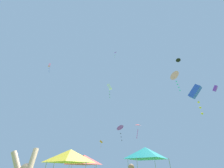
{
  "coord_description": "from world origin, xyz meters",
  "views": [
    {
      "loc": [
        0.26,
        -4.43,
        1.51
      ],
      "look_at": [
        2.89,
        11.66,
        12.02
      ],
      "focal_mm": 21.8,
      "sensor_mm": 36.0,
      "label": 1
    }
  ],
  "objects_px": {
    "canopy_tent_yellow": "(70,156)",
    "kite_white_box": "(109,87)",
    "kite_red_diamond": "(138,126)",
    "kite_black_delta": "(178,60)",
    "kite_orange_box": "(101,142)",
    "kite_pink_delta": "(174,76)",
    "kite_pink_box": "(49,65)",
    "canopy_tent_teal": "(146,153)",
    "kite_purple_delta": "(120,128)",
    "kite_purple_box": "(215,88)",
    "kite_purple_diamond": "(115,53)",
    "canopy_tent_red": "(84,160)",
    "kite_blue_box": "(195,92)"
  },
  "relations": [
    {
      "from": "canopy_tent_yellow",
      "to": "kite_white_box",
      "type": "relative_size",
      "value": 1.02
    },
    {
      "from": "kite_white_box",
      "to": "kite_red_diamond",
      "type": "xyz_separation_m",
      "value": [
        6.28,
        3.62,
        -6.22
      ]
    },
    {
      "from": "kite_black_delta",
      "to": "kite_orange_box",
      "type": "height_order",
      "value": "kite_black_delta"
    },
    {
      "from": "kite_pink_delta",
      "to": "kite_black_delta",
      "type": "bearing_deg",
      "value": 39.18
    },
    {
      "from": "kite_white_box",
      "to": "kite_pink_box",
      "type": "relative_size",
      "value": 1.26
    },
    {
      "from": "canopy_tent_teal",
      "to": "kite_orange_box",
      "type": "height_order",
      "value": "kite_orange_box"
    },
    {
      "from": "canopy_tent_yellow",
      "to": "kite_red_diamond",
      "type": "bearing_deg",
      "value": 53.47
    },
    {
      "from": "kite_orange_box",
      "to": "kite_pink_box",
      "type": "height_order",
      "value": "kite_pink_box"
    },
    {
      "from": "kite_black_delta",
      "to": "kite_purple_delta",
      "type": "distance_m",
      "value": 19.15
    },
    {
      "from": "kite_white_box",
      "to": "kite_purple_box",
      "type": "distance_m",
      "value": 16.73
    },
    {
      "from": "canopy_tent_yellow",
      "to": "kite_purple_diamond",
      "type": "bearing_deg",
      "value": 50.45
    },
    {
      "from": "kite_pink_box",
      "to": "kite_pink_delta",
      "type": "bearing_deg",
      "value": -25.18
    },
    {
      "from": "canopy_tent_red",
      "to": "kite_purple_diamond",
      "type": "xyz_separation_m",
      "value": [
        3.64,
        0.82,
        16.96
      ]
    },
    {
      "from": "canopy_tent_red",
      "to": "kite_purple_diamond",
      "type": "distance_m",
      "value": 17.36
    },
    {
      "from": "kite_white_box",
      "to": "kite_black_delta",
      "type": "bearing_deg",
      "value": -12.92
    },
    {
      "from": "kite_pink_box",
      "to": "canopy_tent_red",
      "type": "bearing_deg",
      "value": -39.58
    },
    {
      "from": "canopy_tent_yellow",
      "to": "kite_black_delta",
      "type": "bearing_deg",
      "value": 21.81
    },
    {
      "from": "canopy_tent_red",
      "to": "kite_pink_box",
      "type": "bearing_deg",
      "value": 140.42
    },
    {
      "from": "canopy_tent_red",
      "to": "kite_blue_box",
      "type": "distance_m",
      "value": 12.46
    },
    {
      "from": "kite_purple_box",
      "to": "kite_orange_box",
      "type": "relative_size",
      "value": 0.44
    },
    {
      "from": "kite_purple_diamond",
      "to": "kite_blue_box",
      "type": "height_order",
      "value": "kite_purple_diamond"
    },
    {
      "from": "kite_red_diamond",
      "to": "kite_pink_delta",
      "type": "distance_m",
      "value": 12.67
    },
    {
      "from": "kite_white_box",
      "to": "kite_orange_box",
      "type": "relative_size",
      "value": 1.99
    },
    {
      "from": "kite_black_delta",
      "to": "kite_orange_box",
      "type": "bearing_deg",
      "value": 143.98
    },
    {
      "from": "kite_red_diamond",
      "to": "kite_orange_box",
      "type": "xyz_separation_m",
      "value": [
        -6.82,
        3.92,
        -2.56
      ]
    },
    {
      "from": "kite_pink_delta",
      "to": "kite_purple_delta",
      "type": "bearing_deg",
      "value": 108.61
    },
    {
      "from": "canopy_tent_yellow",
      "to": "kite_pink_delta",
      "type": "xyz_separation_m",
      "value": [
        12.67,
        2.55,
        10.64
      ]
    },
    {
      "from": "kite_red_diamond",
      "to": "kite_blue_box",
      "type": "relative_size",
      "value": 1.1
    },
    {
      "from": "kite_orange_box",
      "to": "kite_purple_diamond",
      "type": "bearing_deg",
      "value": -86.73
    },
    {
      "from": "kite_red_diamond",
      "to": "kite_purple_delta",
      "type": "height_order",
      "value": "kite_purple_delta"
    },
    {
      "from": "canopy_tent_red",
      "to": "kite_black_delta",
      "type": "distance_m",
      "value": 26.24
    },
    {
      "from": "kite_white_box",
      "to": "kite_black_delta",
      "type": "xyz_separation_m",
      "value": [
        14.36,
        -3.29,
        6.23
      ]
    },
    {
      "from": "kite_black_delta",
      "to": "kite_orange_box",
      "type": "distance_m",
      "value": 23.76
    },
    {
      "from": "canopy_tent_teal",
      "to": "kite_purple_box",
      "type": "xyz_separation_m",
      "value": [
        6.72,
        -4.42,
        5.73
      ]
    },
    {
      "from": "kite_purple_diamond",
      "to": "kite_orange_box",
      "type": "xyz_separation_m",
      "value": [
        -0.73,
        12.78,
        -12.9
      ]
    },
    {
      "from": "kite_purple_diamond",
      "to": "kite_pink_box",
      "type": "distance_m",
      "value": 14.7
    },
    {
      "from": "kite_purple_diamond",
      "to": "kite_pink_delta",
      "type": "bearing_deg",
      "value": -20.47
    },
    {
      "from": "canopy_tent_yellow",
      "to": "kite_purple_box",
      "type": "distance_m",
      "value": 15.32
    },
    {
      "from": "kite_purple_delta",
      "to": "kite_blue_box",
      "type": "relative_size",
      "value": 1.2
    },
    {
      "from": "kite_pink_delta",
      "to": "kite_orange_box",
      "type": "relative_size",
      "value": 2.03
    },
    {
      "from": "canopy_tent_red",
      "to": "kite_purple_box",
      "type": "relative_size",
      "value": 4.74
    },
    {
      "from": "kite_pink_delta",
      "to": "kite_purple_box",
      "type": "xyz_separation_m",
      "value": [
        1.21,
        -3.87,
        -4.29
      ]
    },
    {
      "from": "kite_red_diamond",
      "to": "kite_purple_diamond",
      "type": "relative_size",
      "value": 2.19
    },
    {
      "from": "kite_white_box",
      "to": "kite_red_diamond",
      "type": "height_order",
      "value": "kite_white_box"
    },
    {
      "from": "kite_white_box",
      "to": "canopy_tent_teal",
      "type": "bearing_deg",
      "value": -70.32
    },
    {
      "from": "kite_purple_diamond",
      "to": "kite_purple_delta",
      "type": "xyz_separation_m",
      "value": [
        3.11,
        11.74,
        -10.09
      ]
    },
    {
      "from": "canopy_tent_yellow",
      "to": "kite_blue_box",
      "type": "bearing_deg",
      "value": -18.01
    },
    {
      "from": "canopy_tent_teal",
      "to": "kite_white_box",
      "type": "xyz_separation_m",
      "value": [
        -2.76,
        7.7,
        12.28
      ]
    },
    {
      "from": "canopy_tent_yellow",
      "to": "kite_blue_box",
      "type": "xyz_separation_m",
      "value": [
        9.55,
        -3.11,
        4.5
      ]
    },
    {
      "from": "kite_white_box",
      "to": "kite_purple_delta",
      "type": "distance_m",
      "value": 9.42
    }
  ]
}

